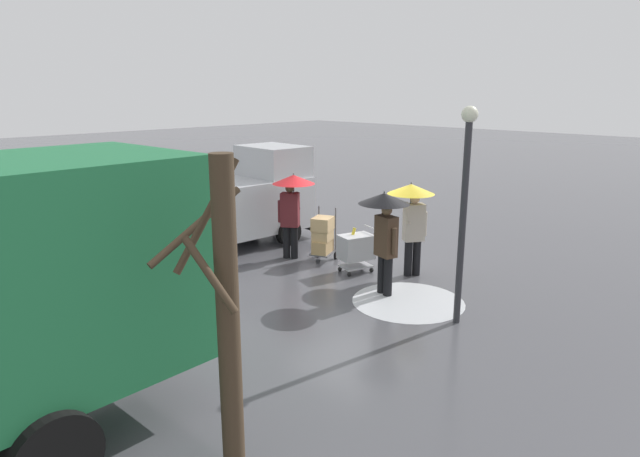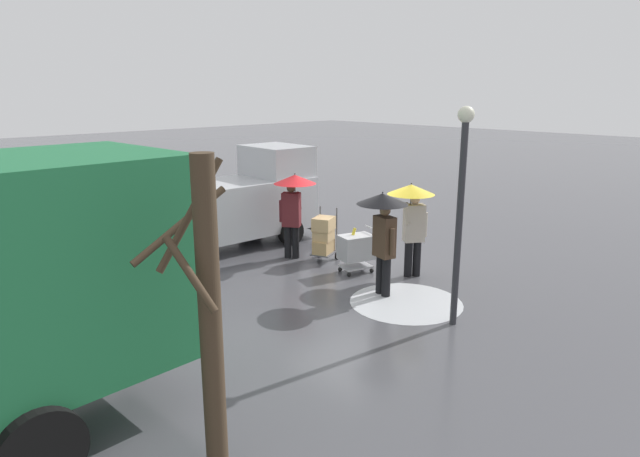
{
  "view_description": "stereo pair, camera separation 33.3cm",
  "coord_description": "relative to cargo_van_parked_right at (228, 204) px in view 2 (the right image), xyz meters",
  "views": [
    {
      "loc": [
        -8.14,
        9.51,
        4.13
      ],
      "look_at": [
        0.31,
        0.8,
        1.05
      ],
      "focal_mm": 30.94,
      "sensor_mm": 36.0,
      "label": 1
    },
    {
      "loc": [
        -8.37,
        9.27,
        4.13
      ],
      "look_at": [
        0.31,
        0.8,
        1.05
      ],
      "focal_mm": 30.94,
      "sensor_mm": 36.0,
      "label": 2
    }
  ],
  "objects": [
    {
      "name": "slush_patch_under_van",
      "position": [
        -5.8,
        -0.16,
        -1.18
      ],
      "size": [
        2.24,
        2.24,
        0.01
      ],
      "primitive_type": "cylinder",
      "color": "silver",
      "rests_on": "ground"
    },
    {
      "name": "slush_patch_near_cluster",
      "position": [
        0.95,
        4.41,
        -1.18
      ],
      "size": [
        1.55,
        1.55,
        0.01
      ],
      "primitive_type": "cylinder",
      "color": "#999BA0",
      "rests_on": "ground"
    },
    {
      "name": "street_lamp",
      "position": [
        -7.02,
        0.06,
        1.19
      ],
      "size": [
        0.28,
        0.28,
        3.86
      ],
      "color": "#2D2D33",
      "rests_on": "ground"
    },
    {
      "name": "pedestrian_pink_side",
      "position": [
        -2.0,
        -0.56,
        0.41
      ],
      "size": [
        1.04,
        1.04,
        2.15
      ],
      "color": "black",
      "rests_on": "ground"
    },
    {
      "name": "bare_tree_near",
      "position": [
        -7.37,
        5.38,
        0.68
      ],
      "size": [
        1.01,
        1.14,
        3.54
      ],
      "color": "#423323",
      "rests_on": "ground"
    },
    {
      "name": "cargo_van_parked_right",
      "position": [
        0.0,
        0.0,
        0.0
      ],
      "size": [
        2.4,
        5.43,
        2.6
      ],
      "color": "#B7BABF",
      "rests_on": "ground"
    },
    {
      "name": "pedestrian_white_side",
      "position": [
        -5.14,
        -0.18,
        0.41
      ],
      "size": [
        1.04,
        1.04,
        2.15
      ],
      "color": "black",
      "rests_on": "ground"
    },
    {
      "name": "hand_dolly_boxes",
      "position": [
        -2.73,
        -0.89,
        -0.53
      ],
      "size": [
        0.73,
        0.84,
        1.32
      ],
      "color": "#515156",
      "rests_on": "ground"
    },
    {
      "name": "pedestrian_black_side",
      "position": [
        -4.88,
        -1.5,
        0.41
      ],
      "size": [
        1.04,
        1.04,
        2.15
      ],
      "color": "black",
      "rests_on": "ground"
    },
    {
      "name": "shopping_cart_vendor",
      "position": [
        -3.84,
        -0.84,
        -0.61
      ],
      "size": [
        0.77,
        0.94,
        1.04
      ],
      "color": "#B2B2B7",
      "rests_on": "ground"
    },
    {
      "name": "ground_plane",
      "position": [
        -3.58,
        -1.03,
        -1.18
      ],
      "size": [
        90.0,
        90.0,
        0.0
      ],
      "primitive_type": "plane",
      "color": "#4C4C51"
    }
  ]
}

